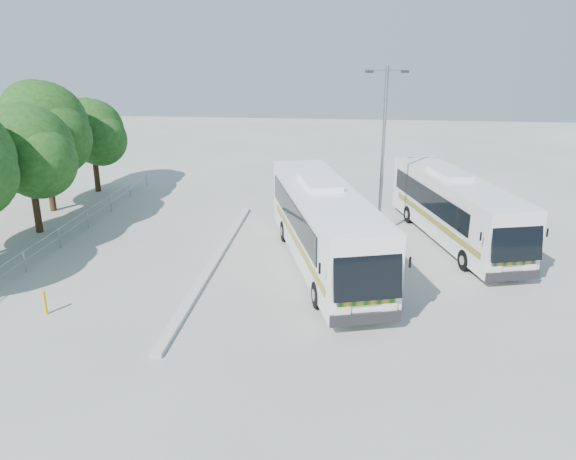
# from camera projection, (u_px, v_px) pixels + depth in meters

# --- Properties ---
(ground) EXTENTS (100.00, 100.00, 0.00)m
(ground) POSITION_uv_depth(u_px,v_px,m) (259.00, 283.00, 22.84)
(ground) COLOR #ADADA7
(ground) RESTS_ON ground
(kerb_divider) EXTENTS (0.40, 16.00, 0.15)m
(kerb_divider) POSITION_uv_depth(u_px,v_px,m) (214.00, 261.00, 24.93)
(kerb_divider) COLOR #B2B2AD
(kerb_divider) RESTS_ON ground
(railing) EXTENTS (0.06, 22.00, 1.00)m
(railing) POSITION_uv_depth(u_px,v_px,m) (69.00, 226.00, 27.38)
(railing) COLOR gray
(railing) RESTS_ON ground
(tree_far_c) EXTENTS (4.97, 4.69, 6.49)m
(tree_far_c) POSITION_uv_depth(u_px,v_px,m) (29.00, 150.00, 27.49)
(tree_far_c) COLOR #382314
(tree_far_c) RESTS_ON ground
(tree_far_d) EXTENTS (5.62, 5.30, 7.33)m
(tree_far_d) POSITION_uv_depth(u_px,v_px,m) (44.00, 127.00, 30.92)
(tree_far_d) COLOR #382314
(tree_far_d) RESTS_ON ground
(tree_far_e) EXTENTS (4.54, 4.28, 5.92)m
(tree_far_e) POSITION_uv_depth(u_px,v_px,m) (93.00, 132.00, 35.38)
(tree_far_e) COLOR #382314
(tree_far_e) RESTS_ON ground
(coach_main) EXTENTS (5.76, 12.55, 3.43)m
(coach_main) POSITION_uv_depth(u_px,v_px,m) (324.00, 225.00, 23.97)
(coach_main) COLOR white
(coach_main) RESTS_ON ground
(coach_adjacent) EXTENTS (5.09, 11.45, 3.12)m
(coach_adjacent) POSITION_uv_depth(u_px,v_px,m) (455.00, 208.00, 27.03)
(coach_adjacent) COLOR silver
(coach_adjacent) RESTS_ON ground
(lamppost) EXTENTS (2.02, 0.47, 8.25)m
(lamppost) POSITION_uv_depth(u_px,v_px,m) (383.00, 146.00, 26.93)
(lamppost) COLOR #919399
(lamppost) RESTS_ON ground
(bollard) EXTENTS (0.16, 0.16, 0.90)m
(bollard) POSITION_uv_depth(u_px,v_px,m) (45.00, 303.00, 20.09)
(bollard) COLOR gold
(bollard) RESTS_ON ground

